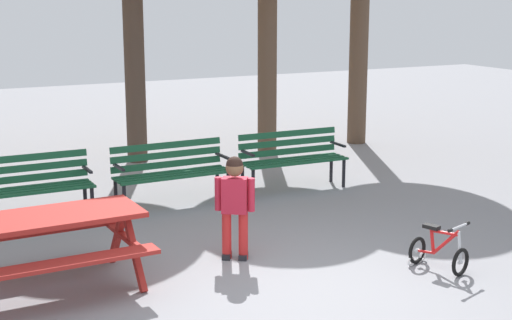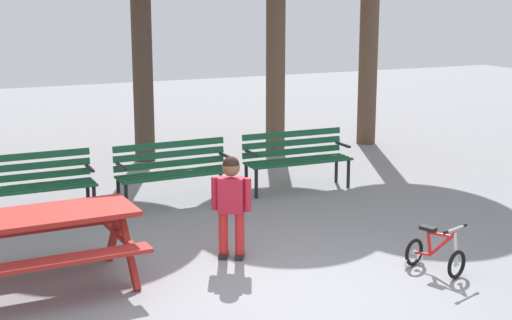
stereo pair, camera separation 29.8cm
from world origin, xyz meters
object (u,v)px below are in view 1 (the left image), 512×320
park_bench_right (292,155)px  kids_bicycle (438,251)px  park_bench_left (171,168)px  park_bench_far_left (27,183)px  picnic_table (47,232)px  child_standing (235,199)px

park_bench_right → kids_bicycle: (-0.29, -3.66, -0.31)m
park_bench_left → kids_bicycle: (1.62, -3.64, -0.31)m
park_bench_left → park_bench_right: bearing=0.7°
park_bench_far_left → picnic_table: bearing=-95.8°
park_bench_left → park_bench_far_left: bearing=178.7°
park_bench_far_left → child_standing: 2.99m
picnic_table → kids_bicycle: (3.76, -1.25, -0.39)m
park_bench_right → kids_bicycle: 3.69m
park_bench_left → child_standing: (-0.14, -2.37, 0.17)m
park_bench_far_left → kids_bicycle: bearing=-46.3°
picnic_table → child_standing: bearing=0.2°
park_bench_left → park_bench_right: (1.90, 0.02, 0.00)m
picnic_table → child_standing: (2.00, 0.01, 0.09)m
child_standing → kids_bicycle: child_standing is taller
park_bench_far_left → child_standing: bearing=-54.0°
picnic_table → park_bench_right: 4.71m
park_bench_far_left → park_bench_right: 3.80m
kids_bicycle → park_bench_left: bearing=113.9°
park_bench_left → park_bench_right: same height
picnic_table → park_bench_left: (2.14, 2.38, -0.08)m
kids_bicycle → child_standing: bearing=144.3°
picnic_table → park_bench_far_left: (0.25, 2.42, -0.08)m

